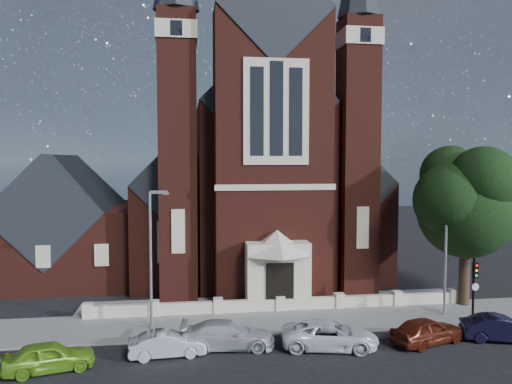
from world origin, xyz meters
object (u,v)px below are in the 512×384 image
car_white_suv (330,335)px  parish_hall (64,230)px  street_lamp_left (152,252)px  church (248,177)px  car_silver_b (228,335)px  street_tree (470,203)px  traffic_signal (474,282)px  car_lime_van (49,357)px  car_dark_red (427,331)px  car_silver_a (167,344)px  street_lamp_right (447,244)px  car_navy (502,329)px

car_white_suv → parish_hall: bearing=55.3°
parish_hall → street_lamp_left: bearing=-60.0°
parish_hall → church: bearing=17.2°
church → street_lamp_left: size_ratio=4.31×
street_lamp_left → car_silver_b: size_ratio=1.66×
street_lamp_left → street_tree: bearing=4.8°
traffic_signal → car_lime_van: (-23.35, -3.38, -1.89)m
traffic_signal → car_dark_red: size_ratio=0.95×
car_silver_a → car_dark_red: 13.69m
parish_hall → traffic_signal: size_ratio=3.05×
church → car_silver_a: (-6.96, -22.89, -7.56)m
traffic_signal → car_dark_red: 5.34m
church → street_lamp_right: (10.09, -18.94, -3.59)m
car_lime_van → car_silver_b: 8.65m
car_navy → car_silver_b: bearing=102.5°
car_silver_b → church: bearing=-3.6°
street_tree → street_lamp_right: (-2.51, -1.71, -2.36)m
parish_hall → street_lamp_left: (8.09, -14.00, 0.59)m
parish_hall → street_tree: (28.60, -12.29, 2.95)m
street_lamp_right → traffic_signal: street_lamp_right is taller
traffic_signal → parish_hall: bearing=150.0°
parish_hall → car_dark_red: parish_hall is taller
car_silver_a → car_white_suv: (8.36, -0.09, 0.07)m
street_tree → car_dark_red: bearing=-135.1°
street_tree → car_silver_a: 21.32m
street_lamp_right → car_lime_van: street_lamp_right is taller
car_silver_a → traffic_signal: bearing=-87.7°
parish_hall → car_lime_van: 19.59m
car_silver_b → car_navy: car_silver_b is taller
church → car_dark_red: (6.72, -23.10, -7.47)m
parish_hall → car_navy: bearing=-34.3°
car_lime_van → car_silver_b: car_silver_b is taller
car_lime_van → street_tree: bearing=-89.8°
car_silver_a → car_silver_b: (3.10, 0.67, 0.08)m
parish_hall → car_dark_red: size_ratio=2.90×
car_silver_b → car_silver_a: bearing=108.5°
car_navy → street_tree: bearing=1.4°
traffic_signal → car_dark_red: bearing=-148.9°
street_lamp_left → parish_hall: bearing=120.0°
car_white_suv → car_dark_red: bearing=-79.9°
church → traffic_signal: size_ratio=8.72×
car_lime_van → car_navy: size_ratio=0.98×
parish_hall → car_silver_b: size_ratio=2.50×
parish_hall → car_navy: 32.77m
car_dark_red → church: bearing=-2.8°
street_lamp_left → car_silver_a: size_ratio=2.12×
street_lamp_left → traffic_signal: (18.91, -1.57, -2.02)m
car_lime_van → car_silver_a: bearing=-94.2°
street_tree → car_white_suv: street_tree is taller
parish_hall → car_silver_b: bearing=-54.9°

